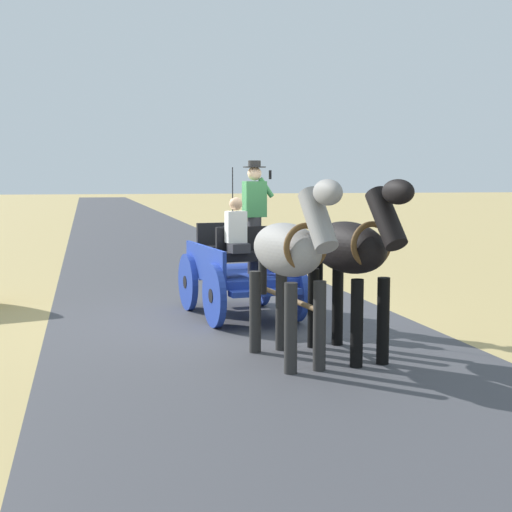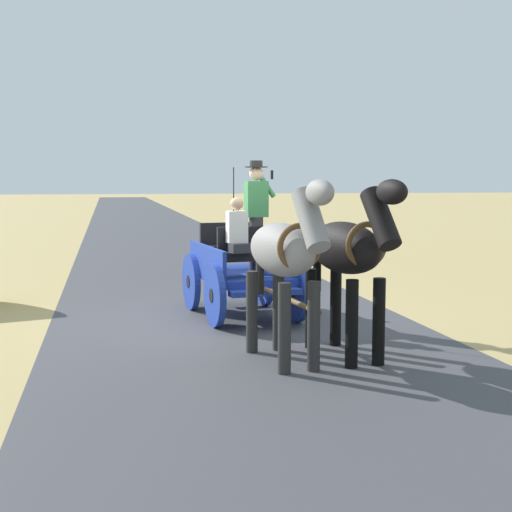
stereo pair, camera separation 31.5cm
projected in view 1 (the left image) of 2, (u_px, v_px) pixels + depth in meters
ground_plane at (229, 319)px, 11.41m from camera, size 200.00×200.00×0.00m
road_surface at (229, 319)px, 11.41m from camera, size 5.57×160.00×0.01m
horse_drawn_carriage at (241, 266)px, 11.56m from camera, size 1.68×4.52×2.50m
horse_near_side at (352, 252)px, 8.82m from camera, size 0.82×2.15×2.21m
horse_off_side at (290, 254)px, 8.54m from camera, size 0.78×2.15×2.21m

